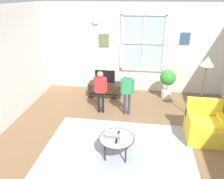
{
  "coord_description": "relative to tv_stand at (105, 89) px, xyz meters",
  "views": [
    {
      "loc": [
        0.34,
        -3.84,
        3.03
      ],
      "look_at": [
        -0.29,
        0.43,
        1.15
      ],
      "focal_mm": 35.39,
      "sensor_mm": 36.0,
      "label": 1
    }
  ],
  "objects": [
    {
      "name": "person_red_shirt",
      "position": [
        0.07,
        -1.09,
        0.53
      ],
      "size": [
        0.36,
        0.16,
        1.19
      ],
      "color": "black",
      "rests_on": "ground_plane"
    },
    {
      "name": "area_rug",
      "position": [
        0.74,
        -2.62,
        -0.21
      ],
      "size": [
        3.12,
        2.22,
        0.01
      ],
      "primitive_type": "cube",
      "color": "#999EAD",
      "rests_on": "ground_plane"
    },
    {
      "name": "coffee_table",
      "position": [
        0.72,
        -2.77,
        0.17
      ],
      "size": [
        0.72,
        0.72,
        0.41
      ],
      "color": "#99B2B7",
      "rests_on": "ground_plane"
    },
    {
      "name": "armchair",
      "position": [
        2.58,
        -1.93,
        0.11
      ],
      "size": [
        0.76,
        0.74,
        0.87
      ],
      "color": "yellow",
      "rests_on": "ground_plane"
    },
    {
      "name": "back_wall",
      "position": [
        0.83,
        0.67,
        1.2
      ],
      "size": [
        5.75,
        0.17,
        2.81
      ],
      "color": "silver",
      "rests_on": "ground_plane"
    },
    {
      "name": "tv_stand",
      "position": [
        0.0,
        0.0,
        0.0
      ],
      "size": [
        1.03,
        0.45,
        0.43
      ],
      "color": "#2D2319",
      "rests_on": "ground_plane"
    },
    {
      "name": "cup",
      "position": [
        0.83,
        -2.82,
        0.24
      ],
      "size": [
        0.08,
        0.08,
        0.1
      ],
      "primitive_type": "cylinder",
      "color": "white",
      "rests_on": "coffee_table"
    },
    {
      "name": "ground_plane",
      "position": [
        0.82,
        -2.53,
        -0.23
      ],
      "size": [
        6.35,
        6.88,
        0.02
      ],
      "primitive_type": "cube",
      "color": "brown"
    },
    {
      "name": "person_green_shirt",
      "position": [
        0.79,
        -1.08,
        0.54
      ],
      "size": [
        0.36,
        0.16,
        1.2
      ],
      "color": "#333851",
      "rests_on": "ground_plane"
    },
    {
      "name": "floor_lamp",
      "position": [
        2.63,
        -1.17,
        1.21
      ],
      "size": [
        0.32,
        0.32,
        1.71
      ],
      "color": "black",
      "rests_on": "ground_plane"
    },
    {
      "name": "television",
      "position": [
        0.0,
        -0.0,
        0.44
      ],
      "size": [
        0.62,
        0.08,
        0.42
      ],
      "color": "#4C4C4C",
      "rests_on": "tv_stand"
    },
    {
      "name": "potted_plant_by_window",
      "position": [
        1.92,
        0.08,
        0.38
      ],
      "size": [
        0.48,
        0.48,
        0.93
      ],
      "color": "silver",
      "rests_on": "ground_plane"
    },
    {
      "name": "book_stack",
      "position": [
        0.6,
        -2.72,
        0.24
      ],
      "size": [
        0.26,
        0.16,
        0.09
      ],
      "color": "#AB5D97",
      "rests_on": "coffee_table"
    },
    {
      "name": "remote_near_books",
      "position": [
        0.73,
        -2.62,
        0.2
      ],
      "size": [
        0.09,
        0.14,
        0.02
      ],
      "primitive_type": "cube",
      "rotation": [
        0.0,
        0.0,
        -0.4
      ],
      "color": "black",
      "rests_on": "coffee_table"
    },
    {
      "name": "remote_near_cup",
      "position": [
        0.73,
        -2.88,
        0.2
      ],
      "size": [
        0.04,
        0.14,
        0.02
      ],
      "primitive_type": "cube",
      "rotation": [
        0.0,
        0.0,
        -0.0
      ],
      "color": "black",
      "rests_on": "coffee_table"
    }
  ]
}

